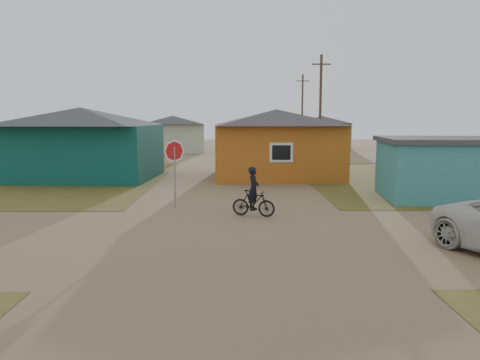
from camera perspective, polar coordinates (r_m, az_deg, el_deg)
ground at (r=13.41m, az=-0.95°, el=-7.24°), size 120.00×120.00×0.00m
grass_ne at (r=29.68m, az=27.26°, el=0.15°), size 20.00×18.00×0.00m
house_teal at (r=27.83m, az=-18.74°, el=4.39°), size 8.93×7.08×4.00m
house_yellow at (r=27.11m, az=4.41°, el=4.59°), size 7.72×6.76×3.90m
shed_turquoise at (r=21.74m, az=25.00°, el=1.31°), size 6.71×4.93×2.60m
house_pale_west at (r=47.37m, az=-8.18°, el=5.67°), size 7.04×6.15×3.60m
house_beige_east at (r=53.91m, az=9.88°, el=5.86°), size 6.95×6.05×3.60m
house_pale_north at (r=60.63m, az=-14.28°, el=5.83°), size 6.28×5.81×3.40m
utility_pole_near at (r=35.56m, az=9.77°, el=8.67°), size 1.40×0.20×8.00m
utility_pole_far at (r=51.50m, az=7.59°, el=8.37°), size 1.40×0.20×8.00m
stop_sign at (r=17.81m, az=-8.00°, el=2.63°), size 0.84×0.21×2.61m
cyclist at (r=16.34m, az=1.66°, el=-2.25°), size 1.60×0.90×1.74m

